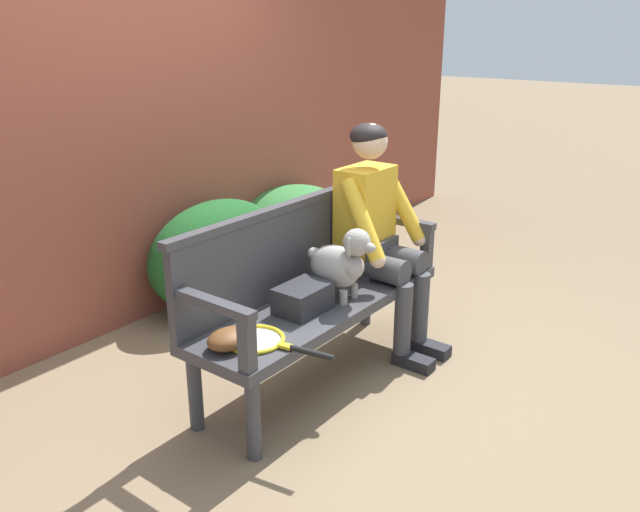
{
  "coord_description": "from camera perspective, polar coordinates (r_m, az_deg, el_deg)",
  "views": [
    {
      "loc": [
        -2.53,
        -1.93,
        1.87
      ],
      "look_at": [
        0.0,
        0.0,
        0.72
      ],
      "focal_mm": 36.52,
      "sensor_mm": 36.0,
      "label": 1
    }
  ],
  "objects": [
    {
      "name": "bench_armrest_left_end",
      "position": [
        2.81,
        -8.28,
        -5.59
      ],
      "size": [
        0.06,
        0.5,
        0.28
      ],
      "color": "#38383D",
      "rests_on": "garden_bench"
    },
    {
      "name": "sports_bag",
      "position": [
        3.32,
        -1.5,
        -3.73
      ],
      "size": [
        0.28,
        0.2,
        0.14
      ],
      "primitive_type": "cube",
      "rotation": [
        0.0,
        0.0,
        -0.0
      ],
      "color": "#232328",
      "rests_on": "garden_bench"
    },
    {
      "name": "brick_garden_fence",
      "position": [
        4.38,
        -16.69,
        8.82
      ],
      "size": [
        8.0,
        0.3,
        2.19
      ],
      "primitive_type": "cube",
      "color": "brown",
      "rests_on": "ground"
    },
    {
      "name": "garden_bench",
      "position": [
        3.5,
        0.0,
        -4.84
      ],
      "size": [
        1.64,
        0.5,
        0.47
      ],
      "color": "#38383D",
      "rests_on": "ground"
    },
    {
      "name": "baseball_glove",
      "position": [
        2.99,
        -7.96,
        -7.2
      ],
      "size": [
        0.24,
        0.19,
        0.09
      ],
      "primitive_type": "ellipsoid",
      "rotation": [
        0.0,
        0.0,
        -0.09
      ],
      "color": "brown",
      "rests_on": "garden_bench"
    },
    {
      "name": "bench_backrest",
      "position": [
        3.51,
        -2.85,
        0.8
      ],
      "size": [
        1.68,
        0.06,
        0.5
      ],
      "color": "#38383D",
      "rests_on": "garden_bench"
    },
    {
      "name": "bench_armrest_right_end",
      "position": [
        3.97,
        7.86,
        2.1
      ],
      "size": [
        0.06,
        0.5,
        0.28
      ],
      "color": "#38383D",
      "rests_on": "garden_bench"
    },
    {
      "name": "dog_on_bench",
      "position": [
        3.42,
        1.84,
        -0.6
      ],
      "size": [
        0.21,
        0.41,
        0.41
      ],
      "color": "gray",
      "rests_on": "garden_bench"
    },
    {
      "name": "ground_plane",
      "position": [
        3.69,
        0.0,
        -10.64
      ],
      "size": [
        40.0,
        40.0,
        0.0
      ],
      "primitive_type": "plane",
      "color": "#7A664C"
    },
    {
      "name": "tennis_racket",
      "position": [
        3.04,
        -5.36,
        -7.37
      ],
      "size": [
        0.33,
        0.58,
        0.03
      ],
      "color": "yellow",
      "rests_on": "garden_bench"
    },
    {
      "name": "person_seated",
      "position": [
        3.77,
        5.0,
        2.36
      ],
      "size": [
        0.56,
        0.65,
        1.34
      ],
      "color": "black",
      "rests_on": "ground"
    },
    {
      "name": "hedge_bush_mid_left",
      "position": [
        4.5,
        -8.91,
        0.14
      ],
      "size": [
        1.09,
        0.66,
        0.75
      ],
      "primitive_type": "ellipsoid",
      "color": "#194C1E",
      "rests_on": "ground"
    },
    {
      "name": "hedge_bush_far_left",
      "position": [
        5.12,
        -2.08,
        2.42
      ],
      "size": [
        1.0,
        0.92,
        0.68
      ],
      "primitive_type": "ellipsoid",
      "color": "#337538",
      "rests_on": "ground"
    }
  ]
}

